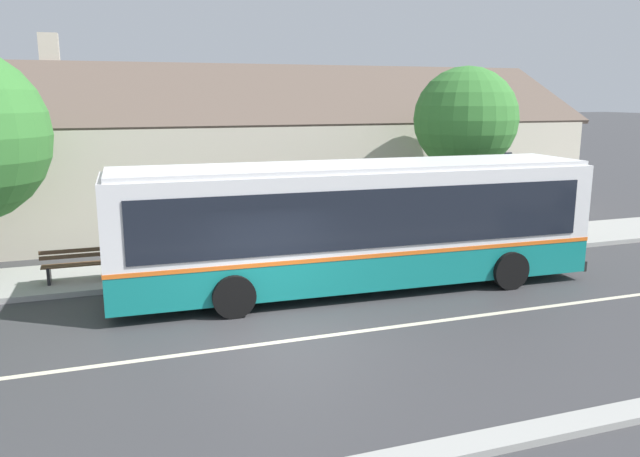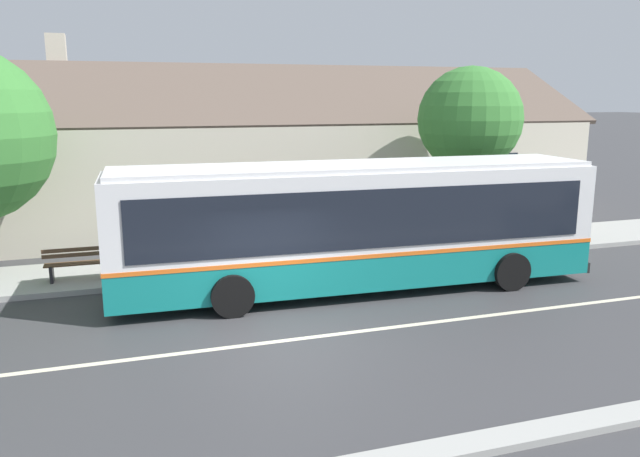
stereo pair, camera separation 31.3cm
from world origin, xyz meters
TOP-DOWN VIEW (x-y plane):
  - ground_plane at (0.00, 0.00)m, footprint 300.00×300.00m
  - sidewalk_far at (0.00, 6.00)m, footprint 60.00×3.00m
  - lane_divider_stripe at (0.00, 0.00)m, footprint 60.00×0.16m
  - community_building at (2.11, 13.69)m, footprint 26.40×9.68m
  - transit_bus at (2.70, 2.90)m, footprint 12.56×3.06m
  - bench_by_building at (-4.18, 5.41)m, footprint 1.77×0.51m
  - bench_down_street at (0.64, 5.64)m, footprint 1.88×0.51m
  - street_tree_primary at (8.17, 6.65)m, footprint 3.46×3.46m
  - bus_stop_sign at (8.49, 4.99)m, footprint 0.36×0.07m

SIDE VIEW (x-z plane):
  - ground_plane at x=0.00m, z-range 0.00..0.00m
  - lane_divider_stripe at x=0.00m, z-range 0.00..0.01m
  - sidewalk_far at x=0.00m, z-range 0.00..0.15m
  - bench_by_building at x=-4.18m, z-range 0.10..1.04m
  - bench_down_street at x=0.64m, z-range 0.11..1.05m
  - bus_stop_sign at x=8.49m, z-range 0.44..2.84m
  - transit_bus at x=2.70m, z-range 0.12..3.40m
  - community_building at x=2.11m, z-range -1.53..5.73m
  - street_tree_primary at x=8.17m, z-range 1.20..7.13m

